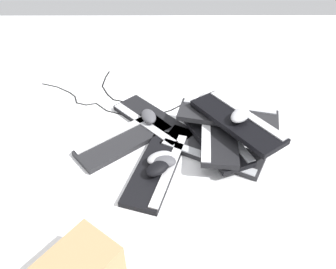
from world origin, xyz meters
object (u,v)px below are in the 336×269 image
object	(u,v)px
mouse_1	(160,158)
mouse_4	(158,168)
mouse_5	(149,116)
keyboard_6	(228,115)
mouse_3	(208,96)
keyboard_5	(218,131)
keyboard_7	(237,121)
mouse_2	(240,115)
keyboard_0	(157,168)
keyboard_4	(215,136)
mouse_0	(163,161)
keyboard_1	(212,151)
keyboard_3	(124,140)
keyboard_2	(153,121)

from	to	relation	value
mouse_1	mouse_4	bearing A→B (deg)	-122.78
mouse_4	mouse_5	bearing A→B (deg)	-126.10
keyboard_6	mouse_3	world-z (taller)	keyboard_6
keyboard_5	mouse_4	xyz separation A→B (m)	(0.20, -0.26, -0.02)
keyboard_7	mouse_2	distance (m)	0.04
keyboard_5	keyboard_0	bearing A→B (deg)	-58.51
keyboard_4	keyboard_7	distance (m)	0.12
mouse_0	keyboard_0	bearing A→B (deg)	21.96
keyboard_0	keyboard_5	size ratio (longest dim) A/B	1.03
keyboard_4	mouse_0	bearing A→B (deg)	-55.11
keyboard_0	mouse_0	bearing A→B (deg)	102.20
keyboard_1	keyboard_3	size ratio (longest dim) A/B	1.06
mouse_4	keyboard_7	bearing A→B (deg)	166.06
keyboard_6	mouse_3	bearing A→B (deg)	-168.59
keyboard_7	mouse_0	size ratio (longest dim) A/B	4.05
keyboard_1	mouse_2	distance (m)	0.20
mouse_3	keyboard_1	bearing A→B (deg)	18.09
keyboard_4	mouse_4	xyz separation A→B (m)	(0.20, -0.25, 0.01)
keyboard_7	mouse_5	size ratio (longest dim) A/B	4.05
mouse_5	mouse_1	bearing A→B (deg)	174.81
keyboard_0	mouse_4	size ratio (longest dim) A/B	4.22
keyboard_4	mouse_1	world-z (taller)	mouse_1
keyboard_7	keyboard_3	bearing A→B (deg)	-91.64
mouse_3	mouse_5	xyz separation A→B (m)	(0.22, -0.30, 0.03)
keyboard_4	keyboard_5	distance (m)	0.03
mouse_0	mouse_2	size ratio (longest dim) A/B	1.00
keyboard_2	mouse_1	size ratio (longest dim) A/B	3.84
keyboard_1	mouse_0	xyz separation A→B (m)	(0.09, -0.21, 0.04)
keyboard_7	mouse_2	size ratio (longest dim) A/B	4.05
keyboard_0	keyboard_3	bearing A→B (deg)	-138.32
mouse_2	keyboard_7	bearing A→B (deg)	71.55
keyboard_1	keyboard_2	distance (m)	0.34
mouse_4	mouse_5	xyz separation A→B (m)	(-0.34, -0.05, 0.00)
keyboard_5	mouse_3	distance (m)	0.36
keyboard_2	keyboard_7	distance (m)	0.42
mouse_0	mouse_2	bearing A→B (deg)	-146.16
keyboard_6	mouse_3	xyz separation A→B (m)	(-0.28, -0.06, -0.08)
keyboard_5	mouse_3	size ratio (longest dim) A/B	4.11
keyboard_3	keyboard_5	xyz separation A→B (m)	(0.01, 0.42, 0.06)
keyboard_0	keyboard_6	size ratio (longest dim) A/B	1.00
keyboard_3	mouse_4	bearing A→B (deg)	36.97
keyboard_0	keyboard_4	size ratio (longest dim) A/B	1.00
keyboard_1	mouse_0	size ratio (longest dim) A/B	4.17
keyboard_5	mouse_4	distance (m)	0.33
keyboard_7	mouse_4	bearing A→B (deg)	-59.55
keyboard_2	mouse_0	size ratio (longest dim) A/B	3.84
mouse_3	mouse_2	bearing A→B (deg)	34.42
keyboard_4	keyboard_7	xyz separation A→B (m)	(0.00, 0.09, 0.09)
keyboard_6	mouse_0	world-z (taller)	keyboard_6
mouse_0	mouse_3	distance (m)	0.57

